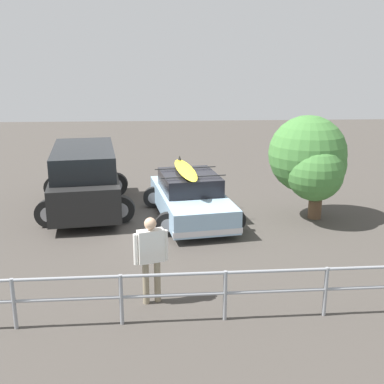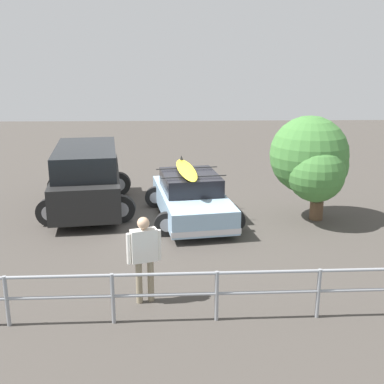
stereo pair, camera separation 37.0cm
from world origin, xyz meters
name	(u,v)px [view 2 (the right image)]	position (x,y,z in m)	size (l,w,h in m)	color
ground_plane	(175,219)	(0.00, 0.00, -0.01)	(44.00, 44.00, 0.02)	#423D38
sedan_car	(191,197)	(-0.45, -0.03, 0.62)	(2.77, 4.33, 1.56)	#8CADC6
suv_car	(87,177)	(2.64, -1.01, 0.98)	(3.05, 4.92, 1.90)	black
person_bystander	(144,252)	(0.55, 4.84, 1.01)	(0.62, 0.33, 1.67)	gray
railing_fence	(165,289)	(0.16, 5.57, 0.62)	(8.99, 0.26, 0.92)	gray
bush_near_left	(312,160)	(-3.78, 0.16, 1.72)	(2.17, 2.42, 2.93)	brown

